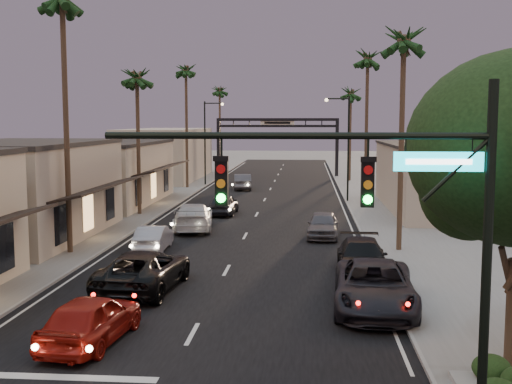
% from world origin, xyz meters
% --- Properties ---
extents(ground, '(200.00, 200.00, 0.00)m').
position_xyz_m(ground, '(0.00, 40.00, 0.00)').
color(ground, slate).
rests_on(ground, ground).
extents(road, '(14.00, 120.00, 0.02)m').
position_xyz_m(road, '(0.00, 45.00, 0.00)').
color(road, black).
rests_on(road, ground).
extents(sidewalk_left, '(5.00, 92.00, 0.12)m').
position_xyz_m(sidewalk_left, '(-9.50, 52.00, 0.06)').
color(sidewalk_left, slate).
rests_on(sidewalk_left, ground).
extents(sidewalk_right, '(5.00, 92.00, 0.12)m').
position_xyz_m(sidewalk_right, '(9.50, 52.00, 0.06)').
color(sidewalk_right, slate).
rests_on(sidewalk_right, ground).
extents(storefront_mid, '(8.00, 14.00, 5.50)m').
position_xyz_m(storefront_mid, '(-13.00, 26.00, 2.75)').
color(storefront_mid, '#A19781').
rests_on(storefront_mid, ground).
extents(storefront_far, '(8.00, 16.00, 5.00)m').
position_xyz_m(storefront_far, '(-13.00, 42.00, 2.50)').
color(storefront_far, '#BFB092').
rests_on(storefront_far, ground).
extents(storefront_dist, '(8.00, 20.00, 6.00)m').
position_xyz_m(storefront_dist, '(-13.00, 65.00, 3.00)').
color(storefront_dist, '#A19781').
rests_on(storefront_dist, ground).
extents(building_right, '(8.00, 18.00, 5.00)m').
position_xyz_m(building_right, '(14.00, 40.00, 2.50)').
color(building_right, '#A19781').
rests_on(building_right, ground).
extents(traffic_signal, '(8.51, 0.22, 7.80)m').
position_xyz_m(traffic_signal, '(5.69, 4.00, 5.08)').
color(traffic_signal, black).
rests_on(traffic_signal, ground).
extents(arch, '(15.20, 0.40, 7.27)m').
position_xyz_m(arch, '(0.00, 70.00, 5.53)').
color(arch, black).
rests_on(arch, ground).
extents(streetlight_right, '(2.13, 0.30, 9.00)m').
position_xyz_m(streetlight_right, '(6.92, 45.00, 5.33)').
color(streetlight_right, black).
rests_on(streetlight_right, ground).
extents(streetlight_left, '(2.13, 0.30, 9.00)m').
position_xyz_m(streetlight_left, '(-6.92, 58.00, 5.33)').
color(streetlight_left, black).
rests_on(streetlight_left, ground).
extents(palm_lc, '(3.20, 3.20, 12.20)m').
position_xyz_m(palm_lc, '(-8.60, 36.00, 10.47)').
color(palm_lc, '#38281C').
rests_on(palm_lc, ground).
extents(palm_ld, '(3.20, 3.20, 14.20)m').
position_xyz_m(palm_ld, '(-8.60, 55.00, 12.42)').
color(palm_ld, '#38281C').
rests_on(palm_ld, ground).
extents(palm_ra, '(3.20, 3.20, 13.20)m').
position_xyz_m(palm_ra, '(8.60, 24.00, 11.44)').
color(palm_ra, '#38281C').
rests_on(palm_ra, ground).
extents(palm_rb, '(3.20, 3.20, 14.20)m').
position_xyz_m(palm_rb, '(8.60, 44.00, 12.42)').
color(palm_rb, '#38281C').
rests_on(palm_rb, ground).
extents(palm_rc, '(3.20, 3.20, 12.20)m').
position_xyz_m(palm_rc, '(8.60, 64.00, 10.47)').
color(palm_rc, '#38281C').
rests_on(palm_rc, ground).
extents(palm_far, '(3.20, 3.20, 13.20)m').
position_xyz_m(palm_far, '(-8.30, 78.00, 11.44)').
color(palm_far, '#38281C').
rests_on(palm_far, ground).
extents(oncoming_red, '(2.39, 4.83, 1.59)m').
position_xyz_m(oncoming_red, '(-2.98, 8.86, 0.79)').
color(oncoming_red, maroon).
rests_on(oncoming_red, ground).
extents(oncoming_pickup, '(3.19, 6.16, 1.66)m').
position_xyz_m(oncoming_pickup, '(-2.95, 15.31, 0.83)').
color(oncoming_pickup, black).
rests_on(oncoming_pickup, ground).
extents(oncoming_silver, '(1.61, 4.22, 1.37)m').
position_xyz_m(oncoming_silver, '(-4.47, 23.30, 0.69)').
color(oncoming_silver, '#97979C').
rests_on(oncoming_silver, ground).
extents(oncoming_white, '(3.18, 6.17, 1.71)m').
position_xyz_m(oncoming_white, '(-3.51, 29.88, 0.86)').
color(oncoming_white, '#B4B4B4').
rests_on(oncoming_white, ground).
extents(oncoming_dgrey, '(1.96, 4.63, 1.56)m').
position_xyz_m(oncoming_dgrey, '(-2.45, 36.77, 0.78)').
color(oncoming_dgrey, black).
rests_on(oncoming_dgrey, ground).
extents(oncoming_grey_far, '(2.23, 4.96, 1.58)m').
position_xyz_m(oncoming_grey_far, '(-2.80, 54.33, 0.79)').
color(oncoming_grey_far, '#454449').
rests_on(oncoming_grey_far, ground).
extents(curbside_near, '(3.26, 6.44, 1.75)m').
position_xyz_m(curbside_near, '(6.20, 13.22, 0.87)').
color(curbside_near, black).
rests_on(curbside_near, ground).
extents(curbside_black, '(2.35, 5.46, 1.57)m').
position_xyz_m(curbside_black, '(6.20, 18.72, 0.78)').
color(curbside_black, black).
rests_on(curbside_black, ground).
extents(curbside_grey, '(2.03, 4.58, 1.53)m').
position_xyz_m(curbside_grey, '(4.67, 27.87, 0.77)').
color(curbside_grey, '#4C4B50').
rests_on(curbside_grey, ground).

